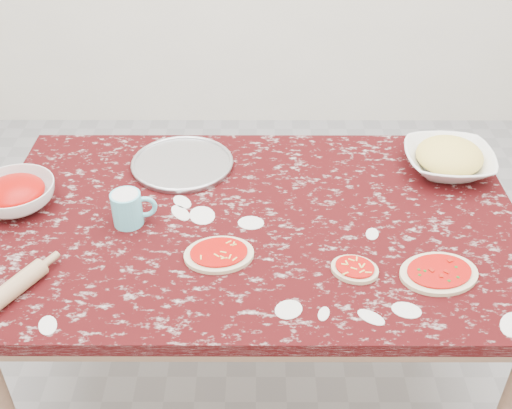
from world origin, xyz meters
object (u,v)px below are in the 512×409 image
object	(u,v)px
cheese_bowl	(448,161)
flour_mug	(128,208)
pizza_tray	(182,164)
sauce_bowl	(15,195)
worktable	(256,239)
rolling_pin	(6,294)

from	to	relation	value
cheese_bowl	flour_mug	bearing A→B (deg)	-164.09
pizza_tray	sauce_bowl	world-z (taller)	sauce_bowl
worktable	rolling_pin	xyz separation A→B (m)	(-0.64, -0.35, 0.11)
pizza_tray	cheese_bowl	bearing A→B (deg)	-1.61
flour_mug	rolling_pin	size ratio (longest dim) A/B	0.54
worktable	flour_mug	world-z (taller)	flour_mug
sauce_bowl	rolling_pin	distance (m)	0.43
pizza_tray	flour_mug	distance (m)	0.34
pizza_tray	flour_mug	bearing A→B (deg)	-111.65
cheese_bowl	flour_mug	size ratio (longest dim) A/B	2.20
pizza_tray	sauce_bowl	xyz separation A→B (m)	(-0.49, -0.23, 0.03)
pizza_tray	cheese_bowl	size ratio (longest dim) A/B	1.15
cheese_bowl	sauce_bowl	bearing A→B (deg)	-171.61
worktable	flour_mug	distance (m)	0.40
pizza_tray	rolling_pin	bearing A→B (deg)	-120.96
pizza_tray	flour_mug	xyz separation A→B (m)	(-0.13, -0.32, 0.05)
cheese_bowl	rolling_pin	size ratio (longest dim) A/B	1.20
flour_mug	pizza_tray	bearing A→B (deg)	68.35
cheese_bowl	rolling_pin	bearing A→B (deg)	-154.21
worktable	cheese_bowl	size ratio (longest dim) A/B	5.45
sauce_bowl	worktable	bearing A→B (deg)	-4.77
sauce_bowl	rolling_pin	size ratio (longest dim) A/B	1.00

